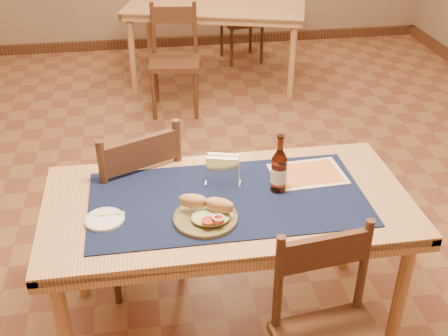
{
  "coord_description": "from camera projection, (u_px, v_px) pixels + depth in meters",
  "views": [
    {
      "loc": [
        -0.33,
        -2.8,
        2.13
      ],
      "look_at": [
        0.0,
        -0.7,
        0.85
      ],
      "focal_mm": 45.0,
      "sensor_mm": 36.0,
      "label": 1
    }
  ],
  "objects": [
    {
      "name": "chair_main_far",
      "position": [
        133.0,
        199.0,
        2.89
      ],
      "size": [
        0.59,
        0.59,
        0.97
      ],
      "color": "#4B2C1B",
      "rests_on": "ground"
    },
    {
      "name": "sandwich_plate",
      "position": [
        207.0,
        215.0,
        2.3
      ],
      "size": [
        0.27,
        0.27,
        0.1
      ],
      "color": "brown",
      "rests_on": "placemat"
    },
    {
      "name": "room",
      "position": [
        202.0,
        2.0,
        2.79
      ],
      "size": [
        6.04,
        7.04,
        2.84
      ],
      "color": "brown",
      "rests_on": "ground"
    },
    {
      "name": "menu_card",
      "position": [
        308.0,
        174.0,
        2.62
      ],
      "size": [
        0.34,
        0.26,
        0.01
      ],
      "color": "beige",
      "rests_on": "placemat"
    },
    {
      "name": "back_table",
      "position": [
        216.0,
        13.0,
        5.23
      ],
      "size": [
        1.8,
        1.25,
        0.75
      ],
      "color": "tan",
      "rests_on": "ground"
    },
    {
      "name": "main_table",
      "position": [
        227.0,
        215.0,
        2.49
      ],
      "size": [
        1.6,
        0.8,
        0.75
      ],
      "color": "tan",
      "rests_on": "ground"
    },
    {
      "name": "placemat",
      "position": [
        228.0,
        199.0,
        2.45
      ],
      "size": [
        1.2,
        0.6,
        0.01
      ],
      "primitive_type": "cube",
      "color": "#0F1A3A",
      "rests_on": "main_table"
    },
    {
      "name": "side_plate",
      "position": [
        105.0,
        219.0,
        2.3
      ],
      "size": [
        0.16,
        0.16,
        0.01
      ],
      "color": "silver",
      "rests_on": "placemat"
    },
    {
      "name": "napkin_holder",
      "position": [
        223.0,
        171.0,
        2.52
      ],
      "size": [
        0.17,
        0.1,
        0.14
      ],
      "color": "white",
      "rests_on": "placemat"
    },
    {
      "name": "chair_back_far",
      "position": [
        243.0,
        21.0,
        5.82
      ],
      "size": [
        0.45,
        0.45,
        0.84
      ],
      "color": "#4B2C1B",
      "rests_on": "ground"
    },
    {
      "name": "fork",
      "position": [
        112.0,
        214.0,
        2.32
      ],
      "size": [
        0.13,
        0.02,
        0.0
      ],
      "color": "#8DD675",
      "rests_on": "side_plate"
    },
    {
      "name": "baseboard",
      "position": [
        206.0,
        221.0,
        3.49
      ],
      "size": [
        6.0,
        7.0,
        0.1
      ],
      "color": "#4B2C1B",
      "rests_on": "ground"
    },
    {
      "name": "beer_bottle",
      "position": [
        279.0,
        170.0,
        2.45
      ],
      "size": [
        0.07,
        0.07,
        0.27
      ],
      "color": "#4E1E0E",
      "rests_on": "placemat"
    },
    {
      "name": "chair_back_near",
      "position": [
        174.0,
        58.0,
        4.78
      ],
      "size": [
        0.46,
        0.46,
        0.9
      ],
      "color": "#4B2C1B",
      "rests_on": "ground"
    }
  ]
}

